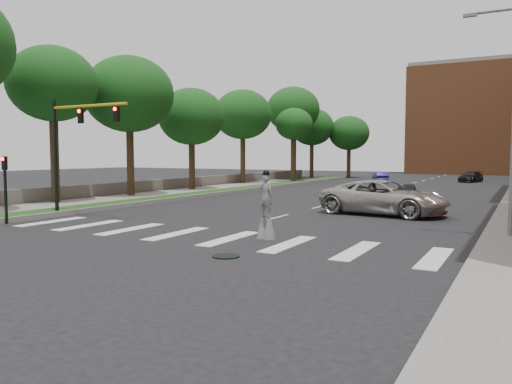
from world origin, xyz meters
name	(u,v)px	position (x,y,z in m)	size (l,w,h in m)	color
ground_plane	(188,240)	(0.00, 0.00, 0.00)	(160.00, 160.00, 0.00)	black
grass_median	(219,192)	(-11.50, 20.00, 0.12)	(2.00, 60.00, 0.25)	#183E11
median_curb	(229,192)	(-10.45, 20.00, 0.14)	(0.20, 60.00, 0.28)	gray
sidewalk_left	(105,200)	(-14.50, 10.00, 0.09)	(4.00, 60.00, 0.18)	slate
stone_wall	(181,184)	(-17.00, 22.00, 0.55)	(0.50, 56.00, 1.10)	#5B554E
manhole	(226,256)	(3.00, -2.00, 0.02)	(0.90, 0.90, 0.04)	black
building_backdrop	(493,120)	(6.00, 78.00, 9.00)	(26.00, 14.00, 18.00)	#A75E34
streetlight	(512,113)	(10.90, 6.00, 4.90)	(2.05, 0.20, 9.00)	slate
traffic_signal	(71,139)	(-9.78, 3.00, 4.15)	(5.30, 0.23, 6.20)	black
secondary_signal	(5,183)	(-10.30, -0.50, 1.95)	(0.25, 0.21, 3.23)	black
stilt_performer	(266,212)	(2.54, 1.71, 1.04)	(0.83, 0.58, 2.72)	#322214
suv_crossing	(384,197)	(4.62, 11.75, 0.95)	(3.17, 6.87, 1.91)	#B2B0A8
car_near	(406,193)	(4.28, 19.14, 0.68)	(1.60, 3.98, 1.36)	black
car_mid	(380,177)	(-3.66, 42.67, 0.64)	(1.35, 3.87, 1.27)	navy
car_far	(471,177)	(5.59, 48.87, 0.64)	(1.79, 4.39, 1.28)	black
tree_1	(52,85)	(-15.90, 6.97, 7.85)	(5.77, 5.77, 10.35)	#322214
tree_2	(129,95)	(-15.28, 13.43, 7.83)	(6.78, 6.78, 10.75)	#322214
tree_3	(191,117)	(-15.14, 21.20, 6.64)	(5.98, 5.98, 9.22)	#322214
tree_4	(243,115)	(-16.08, 31.99, 7.62)	(6.35, 6.35, 10.36)	#322214
tree_5	(293,110)	(-15.28, 43.53, 9.01)	(6.86, 6.86, 11.97)	#322214
tree_6	(294,125)	(-12.12, 36.82, 6.66)	(4.28, 4.28, 8.58)	#322214
tree_7	(349,133)	(-10.75, 52.60, 6.24)	(5.66, 5.66, 8.69)	#322214
tree_8	(312,127)	(-15.30, 49.97, 7.11)	(6.13, 6.13, 9.76)	#322214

